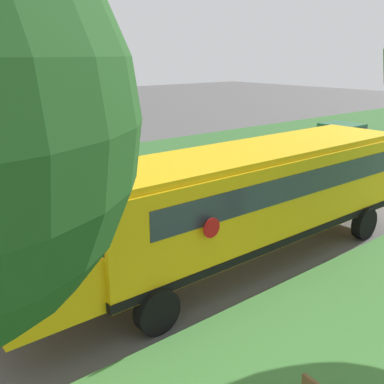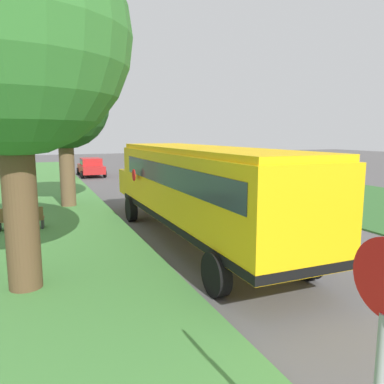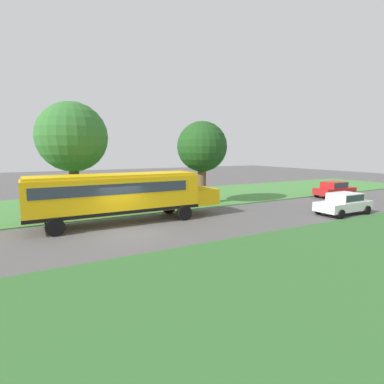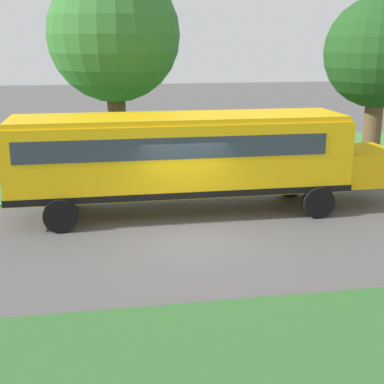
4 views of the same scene
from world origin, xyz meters
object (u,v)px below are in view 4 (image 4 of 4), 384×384
(oak_tree_beside_bus, at_px, (118,34))
(park_bench, at_px, (255,159))
(school_bus, at_px, (189,154))
(oak_tree_roadside_mid, at_px, (375,53))

(oak_tree_beside_bus, relative_size, park_bench, 4.98)
(school_bus, xyz_separation_m, oak_tree_beside_bus, (-5.07, -1.88, 3.74))
(oak_tree_beside_bus, bearing_deg, park_bench, 93.42)
(school_bus, relative_size, park_bench, 7.56)
(school_bus, height_order, park_bench, school_bus)
(park_bench, bearing_deg, oak_tree_beside_bus, -86.58)
(school_bus, xyz_separation_m, oak_tree_roadside_mid, (-3.42, 7.91, 3.01))
(school_bus, bearing_deg, oak_tree_beside_bus, -159.65)
(oak_tree_beside_bus, xyz_separation_m, park_bench, (-0.34, 5.68, -5.19))
(oak_tree_roadside_mid, relative_size, park_bench, 4.33)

